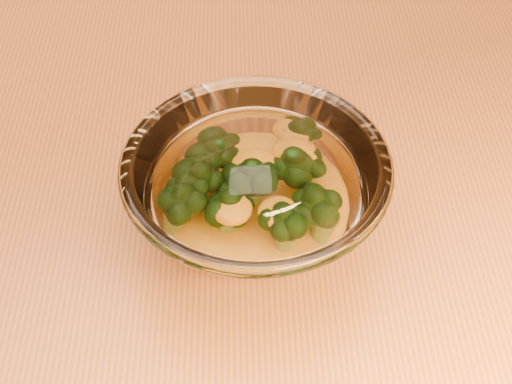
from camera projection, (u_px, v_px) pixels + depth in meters
table at (312, 312)px, 0.68m from camera, size 1.20×0.80×0.75m
glass_bowl at (256, 196)px, 0.58m from camera, size 0.21×0.21×0.09m
cheese_sauce at (256, 212)px, 0.59m from camera, size 0.11×0.11×0.03m
broccoli_heap at (253, 186)px, 0.57m from camera, size 0.14×0.13×0.06m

